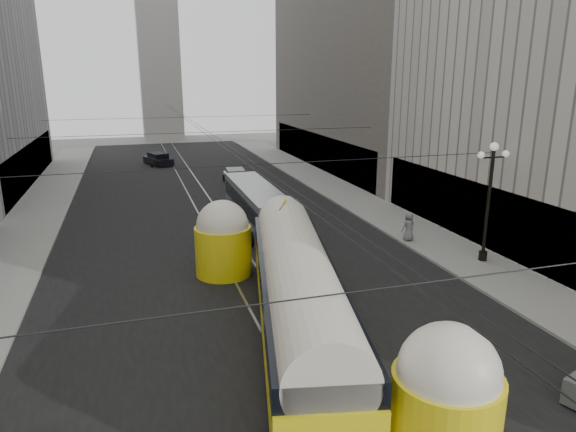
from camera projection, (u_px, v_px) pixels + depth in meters
road at (209, 214)px, 37.60m from camera, size 20.00×85.00×0.02m
sidewalk_left at (38, 214)px, 37.41m from camera, size 4.00×72.00×0.15m
sidewalk_right at (342, 192)px, 44.20m from camera, size 4.00×72.00×0.15m
rail_left at (199, 215)px, 37.39m from camera, size 0.12×85.00×0.04m
rail_right at (220, 213)px, 37.81m from camera, size 0.12×85.00×0.04m
building_right_far at (373, 11)px, 53.23m from camera, size 12.60×32.60×32.60m
distant_tower at (158, 40)px, 77.43m from camera, size 6.00×6.00×31.36m
lamppost_right_mid at (489, 195)px, 26.81m from camera, size 1.86×0.44×6.37m
catenary at (210, 135)px, 35.15m from camera, size 25.00×72.00×0.23m
streetcar at (298, 291)px, 19.41m from camera, size 5.97×17.53×3.92m
city_bus at (257, 206)px, 33.76m from camera, size 2.59×11.00×2.79m
sedan_white_far at (235, 177)px, 47.95m from camera, size 2.14×4.51×1.38m
sedan_dark_far at (158, 159)px, 58.03m from camera, size 3.25×4.70×1.37m
pedestrian_sidewalk_right at (409, 226)px, 30.86m from camera, size 0.92×0.64×1.77m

